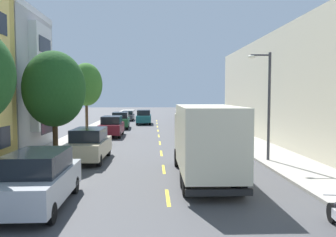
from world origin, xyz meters
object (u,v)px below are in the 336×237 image
at_px(street_lamp, 266,97).
at_px(parked_suv_forest, 120,120).
at_px(parked_wagon_charcoal, 128,115).
at_px(moving_teal_sedan, 144,117).
at_px(parked_wagon_orange, 194,122).
at_px(parked_wagon_white, 205,129).
at_px(parked_wagon_navy, 183,115).
at_px(parked_suv_silver, 38,179).
at_px(parked_suv_burgundy, 112,126).
at_px(parked_suv_champagne, 89,144).
at_px(delivery_box_truck, 205,138).
at_px(street_tree_second, 54,89).
at_px(street_tree_third, 86,85).

height_order(street_lamp, parked_suv_forest, street_lamp).
distance_m(parked_wagon_charcoal, parked_suv_forest, 13.04).
relative_size(street_lamp, moving_teal_sedan, 1.28).
bearing_deg(parked_wagon_charcoal, moving_teal_sedan, -69.21).
bearing_deg(parked_wagon_orange, parked_wagon_white, -89.54).
bearing_deg(parked_wagon_navy, parked_suv_silver, -101.50).
bearing_deg(parked_suv_burgundy, parked_wagon_orange, 39.10).
xyz_separation_m(parked_suv_champagne, parked_wagon_white, (8.58, 10.98, -0.18)).
height_order(parked_suv_burgundy, parked_suv_champagne, same).
height_order(parked_suv_forest, parked_suv_silver, same).
relative_size(parked_suv_silver, parked_suv_champagne, 1.00).
height_order(delivery_box_truck, parked_wagon_charcoal, delivery_box_truck).
xyz_separation_m(parked_wagon_charcoal, parked_suv_burgundy, (0.03, -21.09, 0.18)).
relative_size(delivery_box_truck, parked_wagon_orange, 1.62).
height_order(parked_suv_champagne, moving_teal_sedan, same).
bearing_deg(parked_wagon_charcoal, street_lamp, -73.09).
bearing_deg(moving_teal_sedan, street_tree_second, -100.08).
xyz_separation_m(street_tree_second, parked_wagon_navy, (10.69, 34.29, -3.44)).
height_order(street_tree_second, parked_wagon_white, street_tree_second).
relative_size(street_lamp, parked_suv_forest, 1.27).
bearing_deg(parked_wagon_white, parked_suv_burgundy, 171.53).
bearing_deg(parked_suv_forest, street_tree_third, -101.25).
distance_m(street_tree_second, parked_suv_champagne, 3.90).
bearing_deg(parked_suv_burgundy, parked_wagon_navy, 68.75).
bearing_deg(street_tree_second, parked_wagon_navy, 72.68).
bearing_deg(street_tree_second, parked_suv_forest, 84.24).
distance_m(street_lamp, parked_suv_burgundy, 16.97).
distance_m(parked_suv_burgundy, parked_wagon_white, 8.82).
bearing_deg(parked_wagon_orange, delivery_box_truck, -95.69).
relative_size(parked_wagon_charcoal, moving_teal_sedan, 0.98).
bearing_deg(parked_suv_forest, parked_wagon_orange, -6.75).
bearing_deg(parked_suv_forest, street_tree_second, -95.76).
bearing_deg(street_tree_third, parked_suv_silver, -84.15).
height_order(parked_wagon_orange, parked_suv_champagne, parked_suv_champagne).
bearing_deg(delivery_box_truck, moving_teal_sedan, 96.57).
xyz_separation_m(street_tree_third, parked_wagon_charcoal, (1.93, 23.12, -4.02)).
relative_size(street_tree_third, parked_wagon_charcoal, 1.40).
distance_m(street_tree_second, parked_wagon_white, 15.38).
xyz_separation_m(parked_wagon_orange, parked_wagon_navy, (0.08, 15.44, 0.00)).
xyz_separation_m(parked_wagon_orange, parked_suv_champagne, (-8.52, -19.32, 0.18)).
relative_size(street_tree_second, parked_wagon_charcoal, 1.35).
height_order(delivery_box_truck, parked_suv_silver, delivery_box_truck).
relative_size(parked_wagon_charcoal, parked_suv_burgundy, 0.98).
bearing_deg(parked_wagon_navy, parked_wagon_orange, -90.29).
relative_size(delivery_box_truck, parked_wagon_charcoal, 1.62).
bearing_deg(parked_suv_forest, parked_suv_champagne, -89.75).
relative_size(street_lamp, parked_suv_burgundy, 1.28).
bearing_deg(parked_wagon_charcoal, parked_suv_burgundy, -89.93).
height_order(street_tree_second, parked_wagon_navy, street_tree_second).
bearing_deg(parked_suv_burgundy, parked_suv_forest, 89.63).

